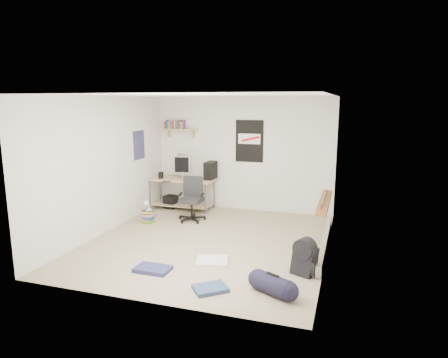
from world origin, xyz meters
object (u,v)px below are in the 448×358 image
(duffel_bag, at_px, (273,284))
(office_chair, at_px, (191,197))
(desk, at_px, (182,193))
(backpack, at_px, (304,261))
(book_stack, at_px, (149,216))

(duffel_bag, bearing_deg, office_chair, 156.89)
(desk, xyz_separation_m, duffel_bag, (2.75, -3.43, -0.22))
(office_chair, xyz_separation_m, duffel_bag, (2.20, -2.65, -0.35))
(office_chair, relative_size, duffel_bag, 1.78)
(desk, relative_size, duffel_bag, 2.93)
(office_chair, distance_m, backpack, 3.16)
(desk, xyz_separation_m, backpack, (3.06, -2.69, -0.16))
(desk, bearing_deg, duffel_bag, -69.77)
(backpack, distance_m, duffel_bag, 0.80)
(desk, relative_size, office_chair, 1.65)
(duffel_bag, distance_m, book_stack, 3.70)
(duffel_bag, height_order, book_stack, duffel_bag)
(office_chair, height_order, book_stack, office_chair)
(backpack, relative_size, book_stack, 1.00)
(desk, relative_size, book_stack, 3.50)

